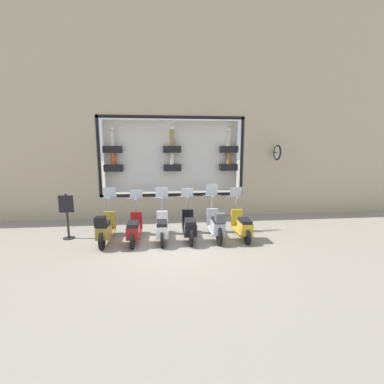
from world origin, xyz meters
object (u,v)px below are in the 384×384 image
at_px(scooter_yellow_0, 242,226).
at_px(shop_sign_post, 67,215).
at_px(scooter_white_3, 162,228).
at_px(scooter_olive_5, 105,229).
at_px(scooter_black_2, 189,227).
at_px(scooter_red_4, 134,229).
at_px(scooter_silver_1, 216,225).

distance_m(scooter_yellow_0, shop_sign_post, 5.63).
xyz_separation_m(scooter_white_3, scooter_olive_5, (-0.06, 1.72, 0.06)).
height_order(scooter_yellow_0, shop_sign_post, scooter_yellow_0).
xyz_separation_m(scooter_black_2, shop_sign_post, (0.53, 3.88, 0.35)).
distance_m(scooter_yellow_0, scooter_red_4, 3.43).
xyz_separation_m(scooter_black_2, scooter_red_4, (-0.01, 1.72, -0.02)).
xyz_separation_m(scooter_yellow_0, scooter_olive_5, (-0.05, 4.29, 0.06)).
relative_size(scooter_yellow_0, scooter_white_3, 1.00).
xyz_separation_m(scooter_red_4, shop_sign_post, (0.53, 2.16, 0.37)).
bearing_deg(scooter_white_3, scooter_olive_5, 91.84).
bearing_deg(scooter_white_3, scooter_silver_1, -91.62).
height_order(scooter_yellow_0, scooter_black_2, scooter_yellow_0).
bearing_deg(scooter_yellow_0, scooter_red_4, 90.02).
bearing_deg(scooter_white_3, scooter_black_2, -89.77).
bearing_deg(scooter_yellow_0, scooter_silver_1, 93.13).
xyz_separation_m(scooter_silver_1, scooter_olive_5, (-0.01, 3.43, -0.01)).
bearing_deg(scooter_yellow_0, scooter_black_2, 89.83).
distance_m(scooter_white_3, shop_sign_post, 3.09).
height_order(scooter_white_3, scooter_red_4, scooter_white_3).
distance_m(scooter_black_2, scooter_olive_5, 2.58).
bearing_deg(scooter_silver_1, scooter_olive_5, 90.11).
xyz_separation_m(scooter_white_3, shop_sign_post, (0.53, 3.02, 0.36)).
xyz_separation_m(scooter_olive_5, shop_sign_post, (0.58, 1.30, 0.30)).
distance_m(scooter_silver_1, scooter_olive_5, 3.43).
bearing_deg(scooter_white_3, scooter_yellow_0, -90.04).
xyz_separation_m(scooter_black_2, scooter_white_3, (-0.00, 0.86, -0.02)).
relative_size(scooter_olive_5, shop_sign_post, 1.23).
bearing_deg(shop_sign_post, scooter_red_4, -103.84).
xyz_separation_m(scooter_yellow_0, shop_sign_post, (0.53, 5.59, 0.37)).
bearing_deg(scooter_olive_5, scooter_white_3, -88.16).
distance_m(scooter_black_2, shop_sign_post, 3.93).
bearing_deg(scooter_silver_1, scooter_white_3, 88.38).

